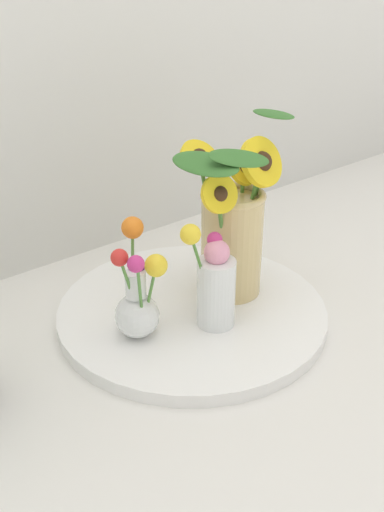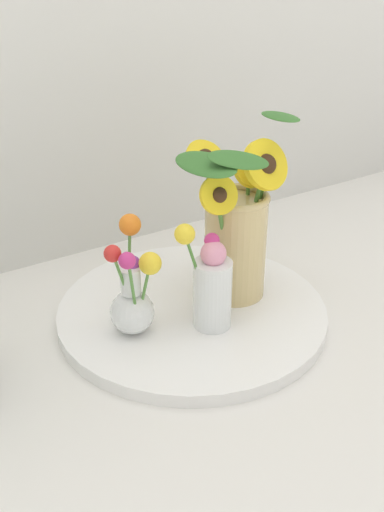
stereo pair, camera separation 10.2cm
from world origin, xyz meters
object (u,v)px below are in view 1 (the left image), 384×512
object	(u,v)px
serving_tray	(192,312)
vase_small_center	(215,283)
mason_jar_sunflowers	(233,229)
vase_bulb_right	(138,298)

from	to	relation	value
serving_tray	vase_small_center	xyz separation A→B (m)	(-0.00, -0.06, 0.09)
serving_tray	mason_jar_sunflowers	bearing A→B (deg)	-1.02
serving_tray	vase_bulb_right	bearing A→B (deg)	-174.83
serving_tray	mason_jar_sunflowers	world-z (taller)	mason_jar_sunflowers
mason_jar_sunflowers	vase_small_center	distance (m)	0.12
mason_jar_sunflowers	serving_tray	bearing A→B (deg)	178.98
vase_small_center	vase_bulb_right	distance (m)	0.13
mason_jar_sunflowers	vase_bulb_right	distance (m)	0.22
mason_jar_sunflowers	vase_small_center	world-z (taller)	mason_jar_sunflowers
mason_jar_sunflowers	vase_bulb_right	bearing A→B (deg)	-177.48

